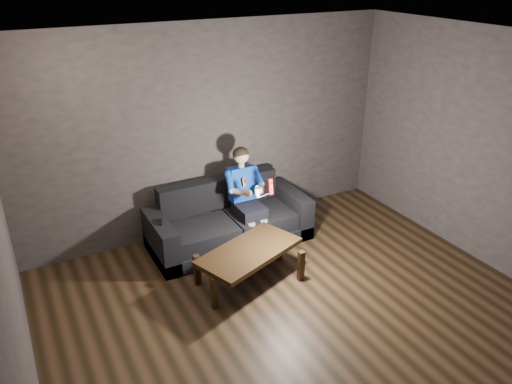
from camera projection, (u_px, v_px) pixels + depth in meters
floor at (316, 332)px, 4.92m from camera, size 5.00×5.00×0.00m
back_wall at (210, 131)px, 6.34m from camera, size 5.00×0.04×2.70m
left_wall at (12, 293)px, 3.28m from camera, size 0.04×5.00×2.70m
ceiling at (335, 52)px, 3.77m from camera, size 5.00×5.00×0.02m
sofa at (229, 224)px, 6.38m from camera, size 2.02×0.87×0.78m
child at (246, 190)px, 6.25m from camera, size 0.49×0.60×1.20m
wii_remote_red at (270, 186)px, 5.83m from camera, size 0.05×0.07×0.19m
nunchuk_white at (257, 192)px, 5.77m from camera, size 0.07×0.10×0.16m
wii_remote_black at (160, 222)px, 5.80m from camera, size 0.07×0.15×0.03m
coffee_table at (249, 254)px, 5.52m from camera, size 1.31×0.96×0.43m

